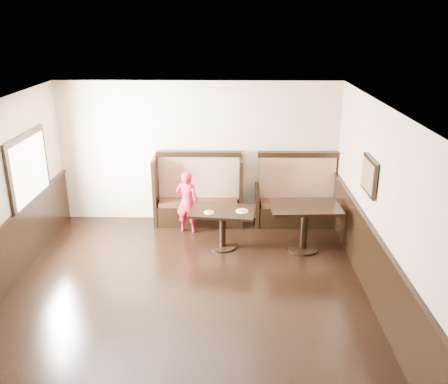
{
  "coord_description": "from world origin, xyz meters",
  "views": [
    {
      "loc": [
        0.68,
        -5.53,
        3.92
      ],
      "look_at": [
        0.52,
        2.35,
        1.0
      ],
      "focal_mm": 38.0,
      "sensor_mm": 36.0,
      "label": 1
    }
  ],
  "objects_px": {
    "child": "(187,202)",
    "booth_main": "(199,198)",
    "table_main": "(223,219)",
    "booth_neighbor": "(296,200)",
    "table_neighbor": "(305,217)"
  },
  "relations": [
    {
      "from": "booth_neighbor",
      "to": "table_main",
      "type": "height_order",
      "value": "booth_neighbor"
    },
    {
      "from": "table_main",
      "to": "table_neighbor",
      "type": "xyz_separation_m",
      "value": [
        1.44,
        -0.05,
        0.07
      ]
    },
    {
      "from": "table_main",
      "to": "child",
      "type": "height_order",
      "value": "child"
    },
    {
      "from": "booth_neighbor",
      "to": "table_main",
      "type": "xyz_separation_m",
      "value": [
        -1.45,
        -1.11,
        0.07
      ]
    },
    {
      "from": "booth_main",
      "to": "booth_neighbor",
      "type": "height_order",
      "value": "same"
    },
    {
      "from": "booth_main",
      "to": "table_main",
      "type": "bearing_deg",
      "value": -65.87
    },
    {
      "from": "booth_neighbor",
      "to": "child",
      "type": "bearing_deg",
      "value": -167.88
    },
    {
      "from": "booth_neighbor",
      "to": "child",
      "type": "height_order",
      "value": "booth_neighbor"
    },
    {
      "from": "booth_neighbor",
      "to": "table_neighbor",
      "type": "distance_m",
      "value": 1.17
    },
    {
      "from": "booth_main",
      "to": "table_main",
      "type": "distance_m",
      "value": 1.22
    },
    {
      "from": "table_main",
      "to": "child",
      "type": "relative_size",
      "value": 0.99
    },
    {
      "from": "child",
      "to": "booth_main",
      "type": "bearing_deg",
      "value": -100.46
    },
    {
      "from": "table_main",
      "to": "table_neighbor",
      "type": "relative_size",
      "value": 0.97
    },
    {
      "from": "table_main",
      "to": "booth_main",
      "type": "bearing_deg",
      "value": 120.91
    },
    {
      "from": "table_main",
      "to": "child",
      "type": "distance_m",
      "value": 0.95
    }
  ]
}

